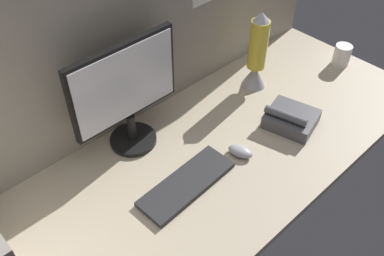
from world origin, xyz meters
The scene contains 8 objects.
ground_plane centered at (0.00, 0.00, -1.50)cm, with size 180.00×80.00×3.00cm, color tan.
cubicle_wall_back centered at (0.02, 37.50, 34.28)cm, with size 180.00×5.50×68.55cm.
monitor centered at (-24.88, 25.13, 23.72)cm, with size 43.11×18.00×42.69cm.
keyboard centered at (-24.76, -5.96, 1.00)cm, with size 37.00×13.00×2.00cm, color #262628.
mouse centered at (0.43, -8.66, 1.70)cm, with size 5.60×9.60×3.40cm, color #99999E.
mug_ceramic_white centered at (79.48, -1.10, 4.99)cm, with size 11.31×7.82×9.93cm.
lava_lamp centered at (36.63, 16.39, 14.95)cm, with size 10.89×10.89×35.65cm.
desk_phone centered at (27.04, -11.18, 3.19)cm, with size 21.40×22.80×8.80cm.
Camera 1 is at (-87.76, -75.99, 115.95)cm, focal length 39.54 mm.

